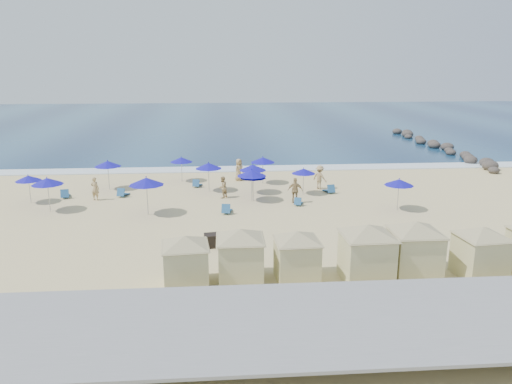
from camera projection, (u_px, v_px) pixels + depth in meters
ground at (241, 220)px, 31.63m from camera, size 160.00×160.00×0.00m
ocean at (225, 121)px, 84.69m from camera, size 160.00×80.00×0.06m
surf_line at (233, 169)px, 46.57m from camera, size 160.00×2.50×0.08m
seawall at (259, 314)px, 18.44m from camera, size 160.00×6.10×1.22m
rock_jetty at (439, 146)px, 57.37m from camera, size 2.56×26.66×0.96m
trash_bin at (211, 240)px, 26.93m from camera, size 0.80×0.80×0.71m
cabana_0 at (185, 255)px, 21.89m from camera, size 4.14×4.14×2.61m
cabana_1 at (240, 248)px, 22.47m from camera, size 4.35×4.35×2.73m
cabana_2 at (297, 249)px, 22.58m from camera, size 4.10×4.10×2.57m
cabana_3 at (367, 245)px, 22.51m from camera, size 4.66×4.66×2.92m
cabana_4 at (415, 242)px, 23.01m from camera, size 4.62×4.62×2.90m
cabana_5 at (481, 245)px, 22.93m from camera, size 4.23×4.23×2.67m
umbrella_0 at (28, 178)px, 35.03m from camera, size 1.82×1.82×2.07m
umbrella_1 at (47, 181)px, 32.97m from camera, size 2.09×2.09×2.38m
umbrella_2 at (108, 164)px, 38.76m from camera, size 2.08×2.08×2.36m
umbrella_3 at (146, 181)px, 32.18m from camera, size 2.27×2.27×2.58m
umbrella_4 at (181, 160)px, 41.42m from camera, size 1.88×1.88×2.14m
umbrella_5 at (209, 166)px, 38.20m from camera, size 2.04×2.04×2.32m
umbrella_6 at (252, 173)px, 35.39m from camera, size 2.11×2.11×2.40m
umbrella_7 at (253, 168)px, 37.56m from camera, size 2.04×2.04×2.32m
umbrella_8 at (253, 175)px, 35.61m from camera, size 1.89×1.89×2.15m
umbrella_9 at (263, 160)px, 40.69m from camera, size 2.01×2.01×2.28m
umbrella_10 at (304, 171)px, 37.37m from camera, size 1.82×1.82×2.07m
umbrella_11 at (399, 182)px, 33.22m from camera, size 1.97×1.97×2.24m
beach_chair_0 at (65, 194)px, 36.75m from camera, size 0.81×1.38×0.71m
beach_chair_1 at (123, 193)px, 37.12m from camera, size 0.83×1.36×0.70m
beach_chair_2 at (197, 184)px, 40.02m from camera, size 0.79×1.30×0.67m
beach_chair_3 at (227, 209)px, 33.00m from camera, size 0.78×1.37×0.71m
beach_chair_4 at (298, 202)px, 34.87m from camera, size 0.80×1.21×0.61m
beach_chair_5 at (329, 190)px, 38.17m from camera, size 0.80×1.38×0.71m
beachgoer_0 at (95, 189)px, 35.95m from camera, size 0.74×0.61×1.72m
beachgoer_1 at (223, 187)px, 36.60m from camera, size 0.95×0.99×1.61m
beachgoer_2 at (295, 191)px, 35.23m from camera, size 1.13×0.64×1.82m
beachgoer_3 at (320, 177)px, 39.17m from camera, size 1.34×1.37×1.88m
beachgoer_4 at (239, 170)px, 41.98m from camera, size 1.04×1.08×1.87m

